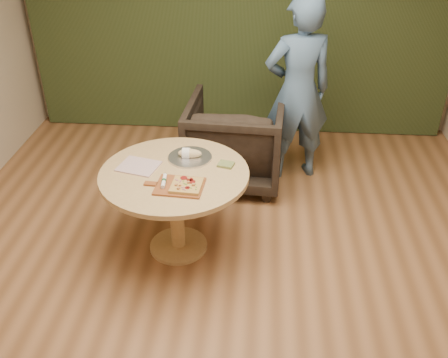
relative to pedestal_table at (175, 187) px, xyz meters
The scene contains 12 objects.
room_shell 1.03m from the pedestal_table, 53.92° to the right, with size 5.04×6.04×2.84m.
curtain 2.53m from the pedestal_table, 80.69° to the left, with size 4.80×0.14×2.78m, color #263317.
pedestal_table is the anchor object (origin of this frame).
pizza_paddle 0.27m from the pedestal_table, 72.64° to the right, with size 0.46×0.31×0.01m.
flatbread_pizza 0.31m from the pedestal_table, 59.82° to the right, with size 0.24×0.24×0.04m.
cutlery_roll 0.25m from the pedestal_table, 103.74° to the right, with size 0.04×0.20×0.03m.
newspaper 0.33m from the pedestal_table, 169.28° to the left, with size 0.30×0.25×0.01m, color white.
serving_tray 0.29m from the pedestal_table, 67.38° to the left, with size 0.36×0.36×0.02m.
bread_roll 0.30m from the pedestal_table, 69.33° to the left, with size 0.19×0.09×0.09m.
green_packet 0.44m from the pedestal_table, 18.03° to the left, with size 0.12×0.10×0.02m, color #53602B.
armchair 1.23m from the pedestal_table, 70.44° to the left, with size 0.93×0.87×0.96m, color black.
person_standing 1.67m from the pedestal_table, 52.47° to the left, with size 0.67×0.44×1.85m, color #456281.
Camera 1 is at (0.26, -2.74, 2.75)m, focal length 40.00 mm.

